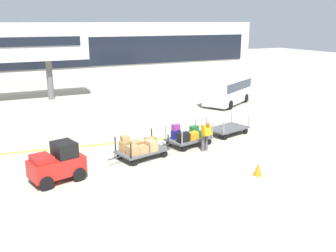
% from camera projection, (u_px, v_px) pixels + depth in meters
% --- Properties ---
extents(ground_plane, '(120.00, 120.00, 0.00)m').
position_uv_depth(ground_plane, '(169.00, 190.00, 14.39)').
color(ground_plane, '#A8A08E').
extents(apron_lead_line, '(16.16, 2.58, 0.01)m').
position_uv_depth(apron_lead_line, '(83.00, 146.00, 19.44)').
color(apron_lead_line, yellow).
rests_on(apron_lead_line, ground_plane).
extents(terminal_building, '(45.53, 2.51, 6.12)m').
position_uv_depth(terminal_building, '(49.00, 56.00, 36.02)').
color(terminal_building, beige).
rests_on(terminal_building, ground_plane).
extents(baggage_tug, '(2.30, 1.64, 1.58)m').
position_uv_depth(baggage_tug, '(57.00, 163.00, 15.02)').
color(baggage_tug, red).
rests_on(baggage_tug, ground_plane).
extents(baggage_cart_lead, '(3.09, 1.90, 1.14)m').
position_uv_depth(baggage_cart_lead, '(140.00, 147.00, 17.63)').
color(baggage_cart_lead, '#4C4C4F').
rests_on(baggage_cart_lead, ground_plane).
extents(baggage_cart_middle, '(3.09, 1.90, 1.15)m').
position_uv_depth(baggage_cart_middle, '(188.00, 136.00, 19.45)').
color(baggage_cart_middle, '#4C4C4F').
rests_on(baggage_cart_middle, ground_plane).
extents(baggage_cart_tail, '(3.09, 1.90, 1.10)m').
position_uv_depth(baggage_cart_tail, '(228.00, 129.00, 21.38)').
color(baggage_cart_tail, '#4C4C4F').
rests_on(baggage_cart_tail, ground_plane).
extents(baggage_handler, '(0.44, 0.46, 1.56)m').
position_uv_depth(baggage_handler, '(206.00, 134.00, 18.49)').
color(baggage_handler, '#4C4C4C').
rests_on(baggage_handler, ground_plane).
extents(shuttle_van, '(5.10, 4.06, 2.10)m').
position_uv_depth(shuttle_van, '(228.00, 89.00, 28.89)').
color(shuttle_van, silver).
rests_on(shuttle_van, ground_plane).
extents(safety_cone_near, '(0.36, 0.36, 0.55)m').
position_uv_depth(safety_cone_near, '(258.00, 169.00, 15.69)').
color(safety_cone_near, orange).
rests_on(safety_cone_near, ground_plane).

